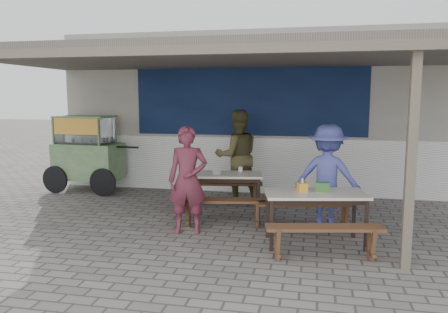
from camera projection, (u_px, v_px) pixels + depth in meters
ground at (231, 233)px, 6.69m from camera, size 60.00×60.00×0.00m
back_wall at (261, 113)px, 9.93m from camera, size 9.00×1.28×3.50m
warung_roof at (242, 58)px, 7.19m from camera, size 9.00×4.21×2.81m
table_left at (224, 178)px, 7.63m from camera, size 1.40×0.86×0.75m
bench_left_street at (223, 206)px, 6.99m from camera, size 1.43×0.51×0.45m
bench_left_wall at (226, 188)px, 8.36m from camera, size 1.43×0.51×0.45m
table_right at (315, 198)px, 6.12m from camera, size 1.51×0.96×0.75m
bench_right_street at (324, 235)px, 5.54m from camera, size 1.52×0.57×0.45m
bench_right_wall at (307, 210)px, 6.78m from camera, size 1.52×0.57×0.45m
vendor_cart at (87, 150)px, 9.60m from camera, size 2.13×0.92×1.67m
patron_street_side at (188, 180)px, 6.63m from camera, size 0.66×0.49×1.65m
patron_wall_side at (237, 156)px, 8.60m from camera, size 1.09×0.99×1.83m
patron_right_table at (328, 176)px, 6.92m from camera, size 1.16×0.79×1.65m
tissue_box at (302, 187)px, 6.15m from camera, size 0.16×0.16×0.13m
donation_box at (323, 187)px, 6.16m from camera, size 0.20×0.14×0.13m
condiment_jar at (241, 169)px, 7.80m from camera, size 0.08×0.08×0.09m
condiment_bowl at (217, 172)px, 7.58m from camera, size 0.25×0.25×0.05m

